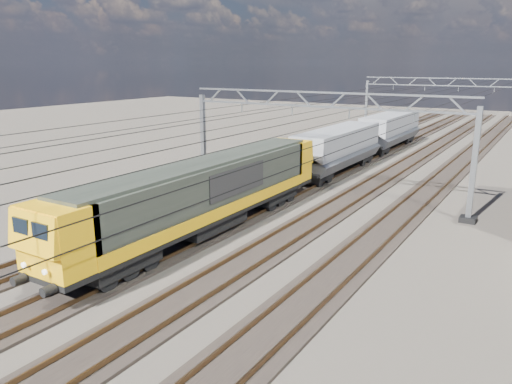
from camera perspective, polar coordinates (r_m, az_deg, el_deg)
The scene contains 12 objects.
ground at distance 30.31m, azimuth 3.81°, elevation -2.51°, with size 160.00×160.00×0.00m, color black.
track_outer_west at distance 33.39m, azimuth -5.32°, elevation -0.80°, with size 2.60×140.00×0.30m.
track_loco at distance 31.23m, azimuth 0.57°, elevation -1.82°, with size 2.60×140.00×0.30m.
track_inner_east at distance 29.46m, azimuth 7.26°, elevation -2.95°, with size 2.60×140.00×0.30m.
track_outer_east at distance 28.15m, azimuth 14.70°, elevation -4.17°, with size 2.60×140.00×0.30m.
catenary_gantry_mid at distance 32.96m, azimuth 7.20°, elevation 5.76°, with size 19.90×0.90×7.11m.
catenary_gantry_far at distance 67.23m, azimuth 20.28°, elevation 9.42°, with size 19.90×0.90×7.11m.
overhead_wires at distance 36.40m, azimuth 9.96°, elevation 9.41°, with size 12.03×140.00×0.53m.
locomotive at distance 26.20m, azimuth -5.69°, elevation 0.01°, with size 2.76×21.10×3.62m.
hopper_wagon_lead at distance 41.39m, azimuth 9.32°, elevation 5.12°, with size 3.38×13.00×3.25m.
hopper_wagon_mid at distance 54.67m, azimuth 15.09°, elevation 7.07°, with size 3.38×13.00×3.25m.
trackside_cabinet at distance 27.83m, azimuth -22.91°, elevation -2.96°, with size 0.49×0.38×1.37m.
Camera 1 is at (13.44, -25.68, 8.87)m, focal length 35.00 mm.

